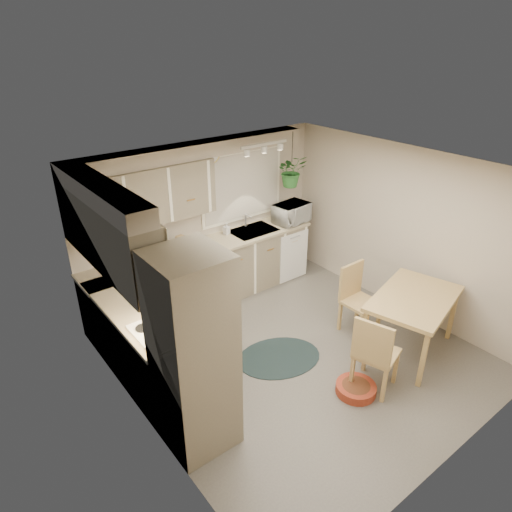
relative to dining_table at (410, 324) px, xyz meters
name	(u,v)px	position (x,y,z in m)	size (l,w,h in m)	color
floor	(295,354)	(-1.21, 0.81, -0.40)	(4.20, 4.20, 0.00)	#67635B
ceiling	(304,173)	(-1.21, 0.81, 2.00)	(4.20, 4.20, 0.00)	white
wall_back	(204,220)	(-1.21, 2.91, 0.80)	(4.00, 0.04, 2.40)	#B9AC99
wall_front	(468,366)	(-1.21, -1.29, 0.80)	(4.00, 0.04, 2.40)	#B9AC99
wall_left	(142,335)	(-3.21, 0.81, 0.80)	(0.04, 4.20, 2.40)	#B9AC99
wall_right	(403,231)	(0.79, 0.81, 0.80)	(0.04, 4.20, 2.40)	#B9AC99
base_cab_left	(140,343)	(-2.91, 1.68, 0.05)	(0.60, 1.85, 0.90)	gray
base_cab_back	(206,275)	(-1.41, 2.61, 0.05)	(3.60, 0.60, 0.90)	gray
counter_left	(136,309)	(-2.90, 1.68, 0.52)	(0.64, 1.89, 0.04)	tan
counter_back	(205,247)	(-1.41, 2.60, 0.52)	(3.64, 0.64, 0.04)	tan
oven_stack	(193,355)	(-2.89, 0.43, 0.65)	(0.65, 0.65, 2.10)	gray
wall_oven_face	(222,342)	(-2.57, 0.43, 0.65)	(0.02, 0.56, 0.58)	white
upper_cab_left	(109,235)	(-3.04, 1.81, 1.42)	(0.35, 2.00, 0.75)	gray
upper_cab_back	(143,196)	(-2.21, 2.73, 1.42)	(2.00, 0.35, 0.75)	gray
soffit_left	(99,192)	(-3.06, 1.81, 1.90)	(0.30, 2.00, 0.20)	#B9AC99
soffit_back	(193,150)	(-1.41, 2.76, 1.90)	(3.60, 0.30, 0.20)	#B9AC99
cooktop	(160,330)	(-2.89, 1.11, 0.54)	(0.52, 0.58, 0.02)	white
range_hood	(154,294)	(-2.91, 1.11, 1.00)	(0.40, 0.60, 0.14)	white
window_blinds	(242,186)	(-0.51, 2.88, 1.20)	(1.40, 0.02, 1.00)	beige
window_frame	(242,186)	(-0.51, 2.89, 1.20)	(1.50, 0.02, 1.10)	white
sink	(253,233)	(-0.51, 2.61, 0.50)	(0.70, 0.48, 0.10)	#B2B4BA
dishwasher_front	(294,257)	(0.09, 2.30, 0.02)	(0.58, 0.01, 0.83)	white
track_light_bar	(264,144)	(-0.51, 2.36, 1.93)	(0.80, 0.04, 0.04)	white
wall_clock	(211,154)	(-1.06, 2.88, 1.78)	(0.30, 0.30, 0.03)	gold
dining_table	(410,324)	(0.00, 0.00, 0.00)	(1.27, 0.85, 0.80)	tan
chair_left	(377,351)	(-0.88, -0.17, 0.10)	(0.47, 0.47, 0.99)	tan
chair_back	(361,301)	(-0.18, 0.66, 0.08)	(0.45, 0.45, 0.96)	tan
braided_rug	(279,357)	(-1.43, 0.88, -0.40)	(1.08, 0.81, 0.01)	black
pet_bed	(356,389)	(-1.13, -0.13, -0.35)	(0.46, 0.46, 0.11)	#A63721
microwave	(291,211)	(0.19, 2.51, 0.73)	(0.57, 0.31, 0.39)	white
soap_bottle	(226,231)	(-0.92, 2.76, 0.58)	(0.08, 0.18, 0.08)	white
hanging_plant	(291,174)	(0.16, 2.51, 1.34)	(0.45, 0.50, 0.39)	#2A6A2A
coffee_maker	(154,249)	(-2.19, 2.61, 0.71)	(0.20, 0.24, 0.35)	black
toaster	(166,251)	(-2.01, 2.63, 0.62)	(0.28, 0.16, 0.17)	#B2B4BA
knife_block	(181,243)	(-1.76, 2.66, 0.65)	(0.10, 0.10, 0.23)	tan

